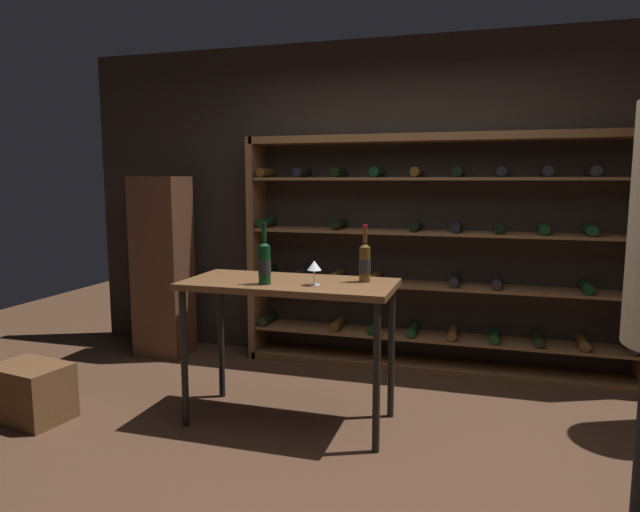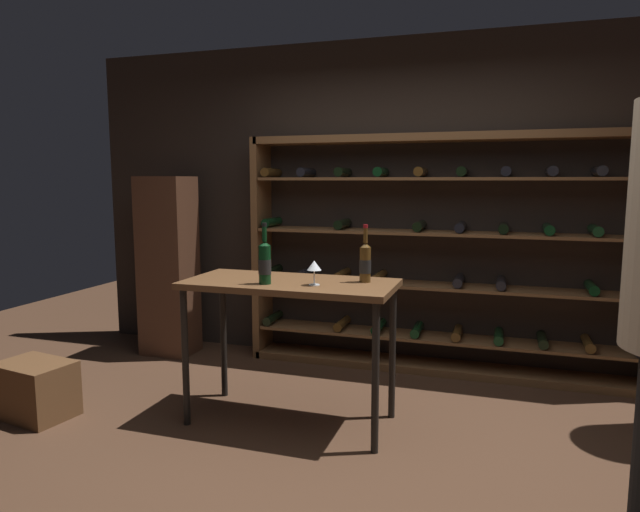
{
  "view_description": "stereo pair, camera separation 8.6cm",
  "coord_description": "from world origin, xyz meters",
  "px_view_note": "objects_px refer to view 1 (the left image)",
  "views": [
    {
      "loc": [
        0.74,
        -2.92,
        1.56
      ],
      "look_at": [
        -0.22,
        0.31,
        1.1
      ],
      "focal_mm": 31.65,
      "sensor_mm": 36.0,
      "label": 1
    },
    {
      "loc": [
        0.82,
        -2.89,
        1.56
      ],
      "look_at": [
        -0.22,
        0.31,
        1.1
      ],
      "focal_mm": 31.65,
      "sensor_mm": 36.0,
      "label": 2
    }
  ],
  "objects_px": {
    "wine_rack": "(435,256)",
    "wine_glass_stemmed_center": "(314,267)",
    "wine_bottle_green_slim": "(265,262)",
    "tasting_table": "(289,297)",
    "wine_bottle_amber_reserve": "(365,262)",
    "display_cabinet": "(163,267)",
    "wine_crate": "(31,392)"
  },
  "relations": [
    {
      "from": "wine_rack",
      "to": "wine_bottle_amber_reserve",
      "type": "relative_size",
      "value": 8.72
    },
    {
      "from": "wine_crate",
      "to": "wine_bottle_amber_reserve",
      "type": "bearing_deg",
      "value": 15.05
    },
    {
      "from": "tasting_table",
      "to": "wine_bottle_amber_reserve",
      "type": "bearing_deg",
      "value": 13.15
    },
    {
      "from": "wine_crate",
      "to": "wine_bottle_amber_reserve",
      "type": "height_order",
      "value": "wine_bottle_amber_reserve"
    },
    {
      "from": "tasting_table",
      "to": "display_cabinet",
      "type": "distance_m",
      "value": 1.88
    },
    {
      "from": "tasting_table",
      "to": "wine_glass_stemmed_center",
      "type": "xyz_separation_m",
      "value": [
        0.19,
        -0.09,
        0.21
      ]
    },
    {
      "from": "wine_bottle_amber_reserve",
      "to": "wine_bottle_green_slim",
      "type": "bearing_deg",
      "value": -156.41
    },
    {
      "from": "tasting_table",
      "to": "wine_crate",
      "type": "distance_m",
      "value": 1.81
    },
    {
      "from": "wine_rack",
      "to": "wine_bottle_green_slim",
      "type": "distance_m",
      "value": 1.68
    },
    {
      "from": "display_cabinet",
      "to": "wine_glass_stemmed_center",
      "type": "height_order",
      "value": "display_cabinet"
    },
    {
      "from": "wine_bottle_green_slim",
      "to": "wine_crate",
      "type": "bearing_deg",
      "value": -168.35
    },
    {
      "from": "wine_rack",
      "to": "wine_crate",
      "type": "height_order",
      "value": "wine_rack"
    },
    {
      "from": "wine_rack",
      "to": "wine_glass_stemmed_center",
      "type": "relative_size",
      "value": 20.91
    },
    {
      "from": "wine_rack",
      "to": "wine_bottle_amber_reserve",
      "type": "bearing_deg",
      "value": -105.9
    },
    {
      "from": "wine_rack",
      "to": "wine_glass_stemmed_center",
      "type": "distance_m",
      "value": 1.49
    },
    {
      "from": "display_cabinet",
      "to": "wine_bottle_amber_reserve",
      "type": "distance_m",
      "value": 2.25
    },
    {
      "from": "wine_bottle_green_slim",
      "to": "tasting_table",
      "type": "bearing_deg",
      "value": 52.4
    },
    {
      "from": "tasting_table",
      "to": "wine_crate",
      "type": "height_order",
      "value": "tasting_table"
    },
    {
      "from": "wine_rack",
      "to": "wine_crate",
      "type": "distance_m",
      "value": 3.08
    },
    {
      "from": "wine_rack",
      "to": "wine_glass_stemmed_center",
      "type": "bearing_deg",
      "value": -113.79
    },
    {
      "from": "tasting_table",
      "to": "wine_crate",
      "type": "bearing_deg",
      "value": -164.41
    },
    {
      "from": "tasting_table",
      "to": "wine_rack",
      "type": "bearing_deg",
      "value": 58.1
    },
    {
      "from": "tasting_table",
      "to": "wine_glass_stemmed_center",
      "type": "height_order",
      "value": "wine_glass_stemmed_center"
    },
    {
      "from": "wine_bottle_amber_reserve",
      "to": "tasting_table",
      "type": "bearing_deg",
      "value": -166.85
    },
    {
      "from": "wine_bottle_green_slim",
      "to": "display_cabinet",
      "type": "bearing_deg",
      "value": 140.91
    },
    {
      "from": "wine_glass_stemmed_center",
      "to": "wine_bottle_green_slim",
      "type": "bearing_deg",
      "value": -170.19
    },
    {
      "from": "tasting_table",
      "to": "wine_crate",
      "type": "relative_size",
      "value": 2.77
    },
    {
      "from": "wine_crate",
      "to": "wine_bottle_green_slim",
      "type": "distance_m",
      "value": 1.79
    },
    {
      "from": "tasting_table",
      "to": "wine_bottle_amber_reserve",
      "type": "relative_size",
      "value": 3.68
    },
    {
      "from": "display_cabinet",
      "to": "wine_crate",
      "type": "bearing_deg",
      "value": -92.61
    },
    {
      "from": "tasting_table",
      "to": "display_cabinet",
      "type": "height_order",
      "value": "display_cabinet"
    },
    {
      "from": "wine_rack",
      "to": "tasting_table",
      "type": "height_order",
      "value": "wine_rack"
    }
  ]
}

